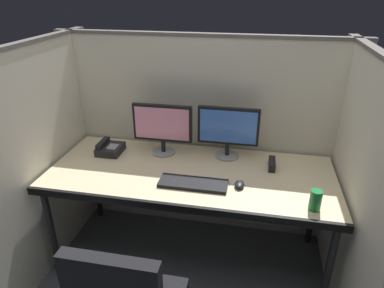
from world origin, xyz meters
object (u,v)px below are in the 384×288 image
at_px(computer_mouse, 239,184).
at_px(soda_can, 315,200).
at_px(keyboard_main, 193,183).
at_px(red_stapler, 272,164).
at_px(desk, 190,179).
at_px(desk_phone, 110,148).
at_px(monitor_right, 228,129).
at_px(monitor_left, 163,126).

xyz_separation_m(computer_mouse, soda_can, (0.43, -0.15, 0.04)).
distance_m(keyboard_main, red_stapler, 0.58).
bearing_deg(soda_can, desk, 160.62).
distance_m(keyboard_main, desk_phone, 0.76).
bearing_deg(soda_can, computer_mouse, 160.34).
xyz_separation_m(monitor_right, red_stapler, (0.32, -0.10, -0.19)).
distance_m(desk, monitor_left, 0.44).
bearing_deg(monitor_right, keyboard_main, -111.37).
bearing_deg(desk_phone, soda_can, -17.30).
relative_size(desk, soda_can, 15.57).
bearing_deg(monitor_right, monitor_left, -175.93).
bearing_deg(monitor_left, desk, -44.00).
height_order(desk, monitor_right, monitor_right).
bearing_deg(red_stapler, desk_phone, -179.96).
height_order(desk, keyboard_main, keyboard_main).
relative_size(monitor_right, computer_mouse, 4.48).
xyz_separation_m(keyboard_main, computer_mouse, (0.28, 0.03, 0.01)).
bearing_deg(soda_can, red_stapler, 117.43).
distance_m(computer_mouse, red_stapler, 0.35).
relative_size(desk, desk_phone, 10.00).
relative_size(keyboard_main, computer_mouse, 4.48).
height_order(keyboard_main, red_stapler, red_stapler).
bearing_deg(desk, keyboard_main, -71.71).
height_order(keyboard_main, desk_phone, desk_phone).
bearing_deg(red_stapler, keyboard_main, -146.46).
height_order(monitor_left, desk_phone, monitor_left).
relative_size(monitor_right, soda_can, 3.52).
height_order(computer_mouse, soda_can, soda_can).
xyz_separation_m(monitor_right, computer_mouse, (0.12, -0.39, -0.20)).
xyz_separation_m(desk, red_stapler, (0.53, 0.17, 0.08)).
bearing_deg(computer_mouse, desk, 160.99).
bearing_deg(red_stapler, monitor_left, 174.79).
xyz_separation_m(keyboard_main, soda_can, (0.71, -0.12, 0.05)).
distance_m(desk, keyboard_main, 0.17).
xyz_separation_m(monitor_left, monitor_right, (0.47, 0.03, 0.00)).
bearing_deg(keyboard_main, desk_phone, 155.23).
bearing_deg(computer_mouse, desk_phone, 163.75).
height_order(computer_mouse, red_stapler, red_stapler).
relative_size(soda_can, desk_phone, 0.64).
distance_m(desk, monitor_right, 0.44).
distance_m(monitor_right, desk_phone, 0.88).
height_order(desk, computer_mouse, computer_mouse).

